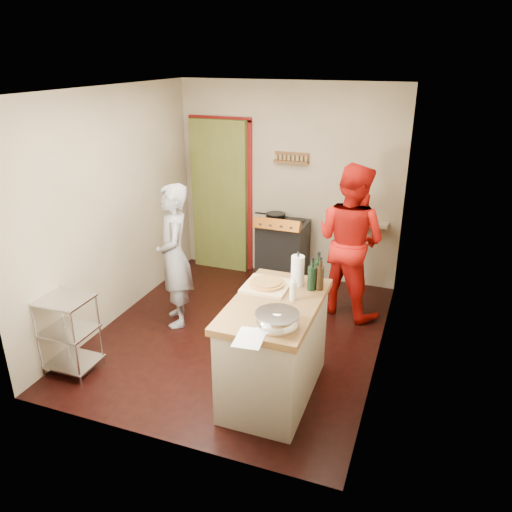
{
  "coord_description": "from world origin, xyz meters",
  "views": [
    {
      "loc": [
        1.83,
        -4.47,
        2.92
      ],
      "look_at": [
        0.19,
        0.0,
        0.96
      ],
      "focal_mm": 35.0,
      "sensor_mm": 36.0,
      "label": 1
    }
  ],
  "objects_px": {
    "stove": "(283,252)",
    "wire_shelving": "(68,331)",
    "person_red": "(350,241)",
    "person_stripe": "(174,256)",
    "island": "(275,346)"
  },
  "relations": [
    {
      "from": "stove",
      "to": "wire_shelving",
      "type": "distance_m",
      "value": 2.94
    },
    {
      "from": "wire_shelving",
      "to": "island",
      "type": "distance_m",
      "value": 2.0
    },
    {
      "from": "wire_shelving",
      "to": "person_stripe",
      "type": "distance_m",
      "value": 1.37
    },
    {
      "from": "stove",
      "to": "person_stripe",
      "type": "bearing_deg",
      "value": -120.53
    },
    {
      "from": "wire_shelving",
      "to": "person_red",
      "type": "bearing_deg",
      "value": 43.34
    },
    {
      "from": "person_stripe",
      "to": "island",
      "type": "bearing_deg",
      "value": 27.05
    },
    {
      "from": "wire_shelving",
      "to": "island",
      "type": "height_order",
      "value": "island"
    },
    {
      "from": "stove",
      "to": "person_red",
      "type": "height_order",
      "value": "person_red"
    },
    {
      "from": "person_red",
      "to": "person_stripe",
      "type": "bearing_deg",
      "value": 51.25
    },
    {
      "from": "stove",
      "to": "island",
      "type": "relative_size",
      "value": 0.72
    },
    {
      "from": "island",
      "to": "person_red",
      "type": "distance_m",
      "value": 1.88
    },
    {
      "from": "person_stripe",
      "to": "person_red",
      "type": "xyz_separation_m",
      "value": [
        1.78,
        0.93,
        0.09
      ]
    },
    {
      "from": "stove",
      "to": "person_red",
      "type": "relative_size",
      "value": 0.56
    },
    {
      "from": "island",
      "to": "person_stripe",
      "type": "height_order",
      "value": "person_stripe"
    },
    {
      "from": "island",
      "to": "person_red",
      "type": "bearing_deg",
      "value": 80.07
    }
  ]
}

